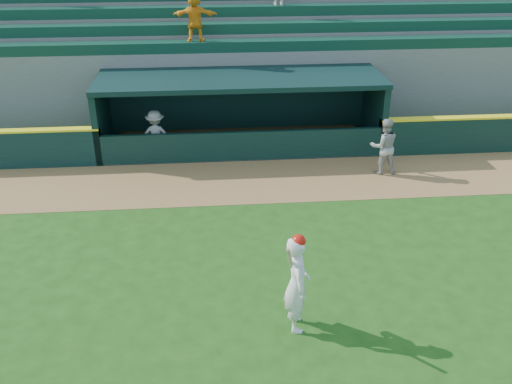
{
  "coord_description": "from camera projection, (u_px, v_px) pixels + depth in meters",
  "views": [
    {
      "loc": [
        -1.04,
        -10.59,
        7.49
      ],
      "look_at": [
        0.0,
        1.6,
        1.3
      ],
      "focal_mm": 40.0,
      "sensor_mm": 36.0,
      "label": 1
    }
  ],
  "objects": [
    {
      "name": "dugout_player_front",
      "position": [
        384.0,
        146.0,
        17.39
      ],
      "size": [
        0.86,
        0.68,
        1.77
      ],
      "primitive_type": "imported",
      "rotation": [
        0.0,
        0.0,
        3.14
      ],
      "color": "#9F9E9A",
      "rests_on": "ground"
    },
    {
      "name": "dugout",
      "position": [
        240.0,
        106.0,
        19.38
      ],
      "size": [
        9.4,
        2.8,
        2.46
      ],
      "color": "slate",
      "rests_on": "ground"
    },
    {
      "name": "warning_track",
      "position": [
        247.0,
        181.0,
        17.23
      ],
      "size": [
        40.0,
        3.0,
        0.01
      ],
      "primitive_type": "cube",
      "color": "olive",
      "rests_on": "ground"
    },
    {
      "name": "stands",
      "position": [
        233.0,
        45.0,
        22.97
      ],
      "size": [
        34.5,
        6.25,
        7.48
      ],
      "color": "slate",
      "rests_on": "ground"
    },
    {
      "name": "dugout_player_inside",
      "position": [
        156.0,
        135.0,
        18.43
      ],
      "size": [
        1.06,
        0.61,
        1.64
      ],
      "primitive_type": "imported",
      "rotation": [
        0.0,
        0.0,
        3.14
      ],
      "color": "gray",
      "rests_on": "ground"
    },
    {
      "name": "batter_at_plate",
      "position": [
        297.0,
        282.0,
        10.86
      ],
      "size": [
        0.55,
        0.85,
        2.11
      ],
      "color": "white",
      "rests_on": "ground"
    },
    {
      "name": "ground",
      "position": [
        262.0,
        275.0,
        12.87
      ],
      "size": [
        120.0,
        120.0,
        0.0
      ],
      "primitive_type": "plane",
      "color": "#1D4711",
      "rests_on": "ground"
    }
  ]
}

